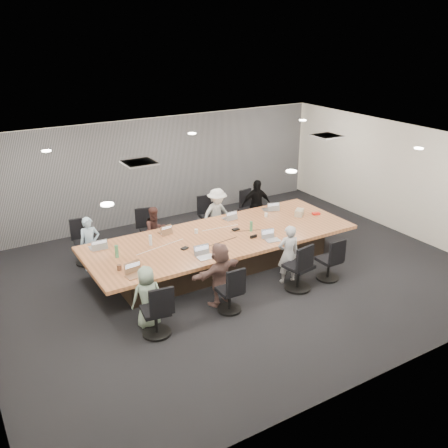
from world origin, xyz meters
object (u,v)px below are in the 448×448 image
person_6 (288,254)px  person_1 (155,231)px  bottle_green_right (251,226)px  chair_3 (248,213)px  laptop_1 (165,232)px  laptop_5 (206,257)px  person_3 (256,205)px  conference_table (222,250)px  canvas_bag (299,213)px  bottle_green_left (117,251)px  laptop_3 (269,209)px  chair_4 (156,315)px  laptop_0 (97,247)px  person_2 (217,214)px  chair_1 (150,234)px  laptop_4 (135,276)px  laptop_6 (273,240)px  person_4 (147,297)px  chair_6 (298,270)px  laptop_2 (229,218)px  chair_0 (86,246)px  chair_2 (210,220)px  mug_brown (119,268)px  chair_7 (329,263)px  person_0 (90,244)px  snack_packet (316,214)px  stapler (254,236)px  chair_5 (229,294)px  bottle_clear (150,240)px

person_6 → person_1: bearing=-41.4°
bottle_green_right → chair_3: bearing=57.8°
laptop_1 → laptop_5: 1.61m
chair_3 → person_3: 0.48m
conference_table → canvas_bag: bearing=2.2°
person_6 → bottle_green_left: bearing=-10.3°
person_6 → laptop_3: bearing=-100.9°
conference_table → chair_4: size_ratio=7.49×
laptop_0 → person_2: (3.22, 0.55, -0.08)m
chair_1 → laptop_3: (2.84, -0.90, 0.37)m
laptop_4 → laptop_6: (3.14, 0.00, 0.00)m
chair_3 → person_2: person_2 is taller
chair_3 → person_4: person_4 is taller
bottle_green_left → bottle_green_right: (3.05, -0.26, -0.01)m
chair_6 → person_4: 3.17m
chair_1 → laptop_2: bearing=164.6°
chair_0 → person_3: 4.41m
chair_6 → chair_2: bearing=82.7°
person_2 → mug_brown: 3.64m
laptop_2 → canvas_bag: 1.73m
person_3 → canvas_bag: size_ratio=4.83×
chair_1 → chair_6: 3.85m
chair_3 → laptop_2: size_ratio=2.47×
canvas_bag → conference_table: bearing=-177.8°
chair_7 → laptop_3: 2.54m
chair_3 → person_0: 4.41m
conference_table → laptop_1: size_ratio=20.96×
chair_2 → bottle_green_right: (0.03, -1.82, 0.45)m
person_6 → canvas_bag: 2.05m
chair_2 → person_4: 4.29m
bottle_green_right → snack_packet: size_ratio=1.29×
bottle_green_right → snack_packet: 1.96m
person_3 → bottle_green_left: bearing=-152.1°
chair_2 → canvas_bag: size_ratio=2.85×
chair_6 → person_2: (-0.13, 3.05, 0.24)m
chair_7 → bottle_green_right: (-0.92, 1.58, 0.48)m
chair_2 → mug_brown: mug_brown is taller
chair_0 → stapler: size_ratio=5.05×
chair_5 → person_0: person_0 is taller
laptop_0 → laptop_2: size_ratio=1.13×
laptop_2 → laptop_4: same height
bottle_green_right → person_2: bearing=91.1°
chair_0 → person_2: person_2 is taller
chair_5 → laptop_2: 2.95m
person_1 → chair_6: bearing=-65.2°
person_4 → bottle_clear: 1.89m
laptop_1 → bottle_green_right: 1.93m
canvas_bag → laptop_0: bearing=171.5°
person_0 → laptop_6: person_0 is taller
mug_brown → chair_4: bearing=-82.8°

